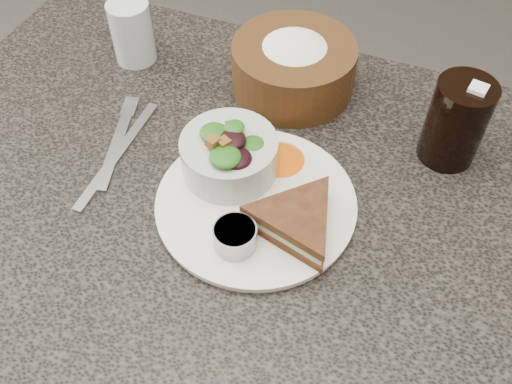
{
  "coord_description": "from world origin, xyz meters",
  "views": [
    {
      "loc": [
        0.21,
        -0.45,
        1.35
      ],
      "look_at": [
        0.04,
        -0.02,
        0.78
      ],
      "focal_mm": 40.0,
      "sensor_mm": 36.0,
      "label": 1
    }
  ],
  "objects": [
    {
      "name": "dining_table",
      "position": [
        0.0,
        0.0,
        0.38
      ],
      "size": [
        1.0,
        0.7,
        0.75
      ],
      "primitive_type": "cube",
      "color": "black",
      "rests_on": "floor"
    },
    {
      "name": "dinner_plate",
      "position": [
        0.04,
        -0.02,
        0.76
      ],
      "size": [
        0.26,
        0.26,
        0.01
      ],
      "primitive_type": "cylinder",
      "color": "silver",
      "rests_on": "dining_table"
    },
    {
      "name": "sandwich",
      "position": [
        0.11,
        -0.05,
        0.78
      ],
      "size": [
        0.18,
        0.18,
        0.04
      ],
      "primitive_type": null,
      "rotation": [
        0.0,
        0.0,
        -0.27
      ],
      "color": "#4C2E16",
      "rests_on": "dinner_plate"
    },
    {
      "name": "salad_bowl",
      "position": [
        -0.01,
        0.02,
        0.8
      ],
      "size": [
        0.15,
        0.15,
        0.08
      ],
      "primitive_type": null,
      "rotation": [
        0.0,
        0.0,
        -0.14
      ],
      "color": "#ABB3AF",
      "rests_on": "dinner_plate"
    },
    {
      "name": "dressing_ramekin",
      "position": [
        0.04,
        -0.09,
        0.78
      ],
      "size": [
        0.06,
        0.06,
        0.03
      ],
      "primitive_type": "cylinder",
      "rotation": [
        0.0,
        0.0,
        0.09
      ],
      "color": "gray",
      "rests_on": "dinner_plate"
    },
    {
      "name": "orange_wedge",
      "position": [
        0.05,
        0.06,
        0.78
      ],
      "size": [
        0.1,
        0.1,
        0.03
      ],
      "primitive_type": "cone",
      "rotation": [
        0.0,
        0.0,
        0.71
      ],
      "color": "#FF6709",
      "rests_on": "dinner_plate"
    },
    {
      "name": "fork",
      "position": [
        -0.19,
        0.01,
        0.75
      ],
      "size": [
        0.06,
        0.17,
        0.0
      ],
      "primitive_type": "cube",
      "rotation": [
        0.0,
        0.0,
        0.28
      ],
      "color": "#939599",
      "rests_on": "dining_table"
    },
    {
      "name": "knife",
      "position": [
        -0.17,
        -0.01,
        0.75
      ],
      "size": [
        0.02,
        0.22,
        0.0
      ],
      "primitive_type": "cube",
      "rotation": [
        0.0,
        0.0,
        0.01
      ],
      "color": "#96989D",
      "rests_on": "dining_table"
    },
    {
      "name": "bread_basket",
      "position": [
        0.01,
        0.22,
        0.8
      ],
      "size": [
        0.25,
        0.25,
        0.11
      ],
      "primitive_type": null,
      "rotation": [
        0.0,
        0.0,
        0.37
      ],
      "color": "#4E2E16",
      "rests_on": "dining_table"
    },
    {
      "name": "cola_glass",
      "position": [
        0.26,
        0.17,
        0.82
      ],
      "size": [
        0.09,
        0.09,
        0.14
      ],
      "primitive_type": null,
      "rotation": [
        0.0,
        0.0,
        0.1
      ],
      "color": "black",
      "rests_on": "dining_table"
    },
    {
      "name": "water_glass",
      "position": [
        -0.26,
        0.2,
        0.8
      ],
      "size": [
        0.07,
        0.07,
        0.1
      ],
      "primitive_type": "cylinder",
      "rotation": [
        0.0,
        0.0,
        -0.08
      ],
      "color": "silver",
      "rests_on": "dining_table"
    }
  ]
}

